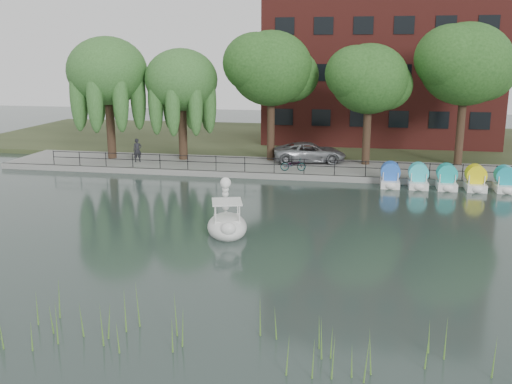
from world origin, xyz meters
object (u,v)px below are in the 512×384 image
(minivan, at_px, (310,151))
(pedestrian, at_px, (137,149))
(bicycle, at_px, (293,164))
(swan_boat, at_px, (227,222))

(minivan, bearing_deg, pedestrian, 87.96)
(bicycle, xyz_separation_m, pedestrian, (-11.61, 1.16, 0.49))
(bicycle, bearing_deg, pedestrian, 75.05)
(bicycle, distance_m, swan_boat, 13.18)
(minivan, relative_size, swan_boat, 1.82)
(swan_boat, bearing_deg, bicycle, 67.22)
(minivan, relative_size, bicycle, 3.49)
(bicycle, bearing_deg, minivan, -22.84)
(minivan, bearing_deg, bicycle, 154.44)
(minivan, xyz_separation_m, bicycle, (-0.81, -3.33, -0.33))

